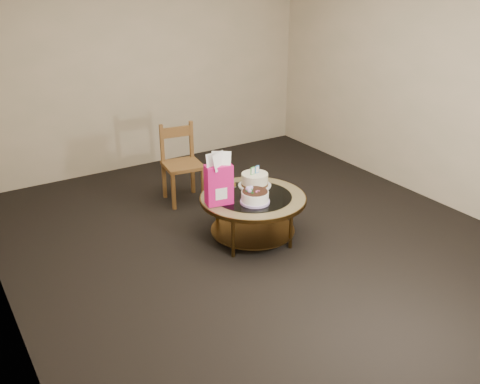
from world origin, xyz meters
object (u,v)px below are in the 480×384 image
cream_cake (255,180)px  gift_bag (219,179)px  decorated_cake (255,197)px  dining_chair (182,163)px  coffee_table (253,203)px

cream_cake → gift_bag: bearing=-173.7°
decorated_cake → dining_chair: 1.34m
coffee_table → gift_bag: 0.48m
decorated_cake → gift_bag: size_ratio=0.57×
cream_cake → gift_bag: (-0.50, -0.16, 0.18)m
gift_bag → dining_chair: gift_bag is taller
cream_cake → gift_bag: gift_bag is taller
dining_chair → decorated_cake: bearing=-78.1°
coffee_table → cream_cake: size_ratio=3.12×
decorated_cake → dining_chair: dining_chair is taller
decorated_cake → dining_chair: bearing=94.1°
cream_cake → coffee_table: bearing=-138.8°
coffee_table → decorated_cake: size_ratio=3.70×
gift_bag → cream_cake: bearing=28.5°
decorated_cake → dining_chair: size_ratio=0.32×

